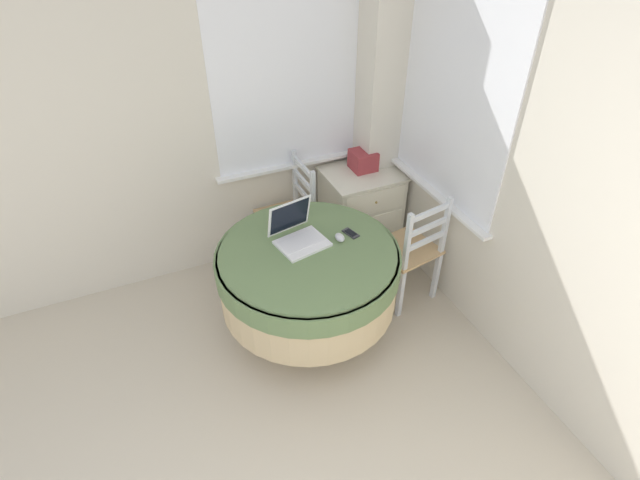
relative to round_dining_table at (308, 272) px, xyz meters
The scene contains 9 objects.
corner_room_shell 0.76m from the round_dining_table, 19.90° to the right, with size 4.47×4.88×2.55m.
round_dining_table is the anchor object (origin of this frame).
laptop 0.26m from the round_dining_table, 98.41° to the left, with size 0.35×0.35×0.26m.
computer_mouse 0.31m from the round_dining_table, ahead, with size 0.05×0.09×0.04m.
cell_phone 0.38m from the round_dining_table, ahead, with size 0.08×0.13×0.01m.
dining_chair_near_back_window 0.82m from the round_dining_table, 77.67° to the left, with size 0.39×0.41×0.90m.
dining_chair_near_right_window 0.81m from the round_dining_table, ahead, with size 0.46×0.45×0.90m.
corner_cabinet 1.10m from the round_dining_table, 43.80° to the left, with size 0.59×0.50×0.71m.
storage_box 1.17m from the round_dining_table, 44.78° to the left, with size 0.19×0.19×0.15m.
Camera 1 is at (0.20, -0.25, 2.67)m, focal length 28.00 mm.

